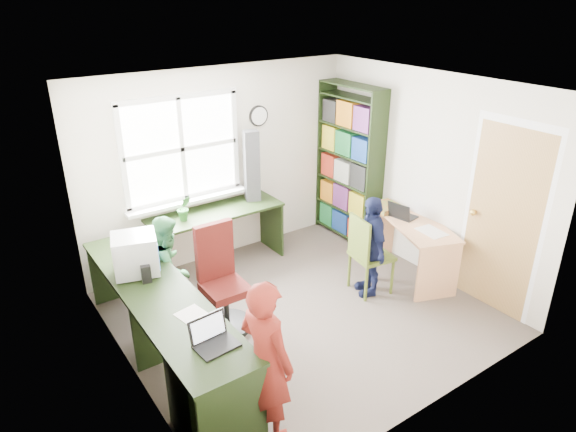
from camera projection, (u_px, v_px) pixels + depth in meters
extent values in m
cube|color=#494039|center=(301.00, 313.00, 5.55)|extent=(3.60, 3.40, 0.02)
cube|color=white|center=(304.00, 86.00, 4.56)|extent=(3.60, 3.40, 0.02)
cube|color=beige|center=(221.00, 165.00, 6.33)|extent=(3.60, 0.02, 2.40)
cube|color=beige|center=(440.00, 287.00, 3.77)|extent=(3.60, 0.02, 2.40)
cube|color=beige|center=(121.00, 262.00, 4.11)|extent=(0.02, 3.40, 2.40)
cube|color=beige|center=(427.00, 175.00, 6.00)|extent=(0.02, 3.40, 2.40)
cube|color=white|center=(182.00, 149.00, 5.93)|extent=(1.40, 0.01, 1.20)
cube|color=white|center=(182.00, 149.00, 5.93)|extent=(1.48, 0.04, 1.28)
cube|color=#A67E48|center=(502.00, 222.00, 5.28)|extent=(0.02, 0.82, 2.00)
sphere|color=gold|center=(473.00, 212.00, 5.51)|extent=(0.07, 0.07, 0.07)
cylinder|color=black|center=(259.00, 116.00, 6.37)|extent=(0.26, 0.03, 0.26)
cylinder|color=white|center=(259.00, 116.00, 6.36)|extent=(0.22, 0.01, 0.22)
cube|color=black|center=(159.00, 294.00, 4.54)|extent=(0.60, 2.70, 0.03)
cube|color=black|center=(216.00, 212.00, 6.18)|extent=(1.65, 0.56, 0.03)
cube|color=black|center=(163.00, 329.00, 4.69)|extent=(0.56, 0.03, 0.72)
cube|color=black|center=(234.00, 420.00, 3.70)|extent=(0.56, 0.03, 0.72)
cube|color=black|center=(117.00, 269.00, 5.68)|extent=(0.56, 0.03, 0.72)
cube|color=black|center=(271.00, 224.00, 6.75)|extent=(0.03, 0.52, 0.72)
cube|color=black|center=(210.00, 390.00, 3.98)|extent=(0.54, 0.45, 0.72)
cube|color=#EAA875|center=(417.00, 224.00, 6.02)|extent=(0.93, 1.31, 0.03)
cube|color=#EAA875|center=(438.00, 273.00, 5.65)|extent=(0.49, 0.20, 0.66)
cube|color=#EAA875|center=(393.00, 230.00, 6.67)|extent=(0.49, 0.20, 0.66)
cube|color=black|center=(375.00, 174.00, 6.48)|extent=(0.30, 0.02, 2.10)
cube|color=black|center=(326.00, 155.00, 7.23)|extent=(0.30, 0.02, 2.10)
cube|color=black|center=(353.00, 85.00, 6.43)|extent=(0.30, 1.00, 0.02)
cube|color=black|center=(346.00, 231.00, 7.26)|extent=(0.30, 1.00, 0.02)
cube|color=black|center=(347.00, 207.00, 7.12)|extent=(0.30, 1.00, 0.02)
cube|color=black|center=(348.00, 181.00, 6.96)|extent=(0.30, 1.00, 0.02)
cube|color=black|center=(350.00, 155.00, 6.81)|extent=(0.30, 1.00, 0.02)
cube|color=black|center=(351.00, 126.00, 6.65)|extent=(0.30, 1.00, 0.02)
cube|color=black|center=(353.00, 97.00, 6.50)|extent=(0.30, 1.00, 0.02)
cube|color=#A62917|center=(361.00, 229.00, 6.98)|extent=(0.25, 0.28, 0.27)
cube|color=navy|center=(346.00, 220.00, 7.22)|extent=(0.25, 0.30, 0.29)
cube|color=#1C7737|center=(332.00, 213.00, 7.44)|extent=(0.25, 0.26, 0.30)
cube|color=gold|center=(363.00, 203.00, 6.83)|extent=(0.25, 0.28, 0.30)
cube|color=#712F77|center=(347.00, 195.00, 7.06)|extent=(0.25, 0.30, 0.32)
cube|color=orange|center=(333.00, 190.00, 7.29)|extent=(0.25, 0.26, 0.29)
cube|color=black|center=(364.00, 176.00, 6.67)|extent=(0.25, 0.28, 0.32)
cube|color=beige|center=(348.00, 170.00, 6.91)|extent=(0.25, 0.30, 0.29)
cube|color=#A62917|center=(334.00, 164.00, 7.13)|extent=(0.25, 0.26, 0.30)
cube|color=navy|center=(366.00, 149.00, 6.52)|extent=(0.25, 0.28, 0.29)
cube|color=#1C7737|center=(349.00, 142.00, 6.75)|extent=(0.25, 0.30, 0.30)
cube|color=gold|center=(335.00, 137.00, 6.98)|extent=(0.25, 0.26, 0.32)
cube|color=#712F77|center=(368.00, 118.00, 6.36)|extent=(0.25, 0.28, 0.30)
cube|color=orange|center=(351.00, 113.00, 6.60)|extent=(0.25, 0.30, 0.32)
cube|color=black|center=(336.00, 110.00, 6.83)|extent=(0.25, 0.26, 0.29)
cylinder|color=black|center=(228.00, 324.00, 5.30)|extent=(0.52, 0.52, 0.05)
cylinder|color=black|center=(227.00, 307.00, 5.21)|extent=(0.06, 0.06, 0.38)
cube|color=#48100D|center=(225.00, 289.00, 5.12)|extent=(0.43, 0.43, 0.08)
cube|color=#48100D|center=(214.00, 250.00, 5.13)|extent=(0.40, 0.08, 0.60)
cylinder|color=#516220|center=(366.00, 284.00, 5.66)|extent=(0.04, 0.04, 0.44)
cylinder|color=#516220|center=(392.00, 277.00, 5.80)|extent=(0.04, 0.04, 0.44)
cylinder|color=#516220|center=(349.00, 270.00, 5.95)|extent=(0.04, 0.04, 0.44)
cylinder|color=#516220|center=(374.00, 263.00, 6.08)|extent=(0.04, 0.04, 0.44)
cube|color=#516220|center=(372.00, 256.00, 5.78)|extent=(0.47, 0.47, 0.04)
cube|color=#516220|center=(359.00, 239.00, 5.60)|extent=(0.09, 0.39, 0.49)
cube|color=silver|center=(138.00, 272.00, 4.83)|extent=(0.34, 0.30, 0.02)
cube|color=silver|center=(135.00, 254.00, 4.76)|extent=(0.48, 0.45, 0.37)
cube|color=#3F72F2|center=(157.00, 251.00, 4.81)|extent=(0.09, 0.30, 0.27)
cube|color=black|center=(217.00, 346.00, 3.84)|extent=(0.33, 0.25, 0.02)
cube|color=black|center=(207.00, 327.00, 3.88)|extent=(0.31, 0.08, 0.21)
cube|color=white|center=(208.00, 328.00, 3.88)|extent=(0.28, 0.06, 0.17)
cube|color=black|center=(403.00, 216.00, 6.17)|extent=(0.27, 0.33, 0.02)
cube|color=black|center=(399.00, 211.00, 6.06)|extent=(0.11, 0.30, 0.20)
cube|color=#3F72F2|center=(399.00, 211.00, 6.06)|extent=(0.08, 0.26, 0.16)
cube|color=black|center=(146.00, 273.00, 4.66)|extent=(0.10, 0.10, 0.17)
cube|color=black|center=(127.00, 249.00, 5.09)|extent=(0.10, 0.10, 0.18)
cube|color=black|center=(252.00, 166.00, 6.32)|extent=(0.22, 0.21, 0.89)
cube|color=red|center=(386.00, 207.00, 6.36)|extent=(0.35, 0.35, 0.07)
cube|color=silver|center=(195.00, 317.00, 4.19)|extent=(0.27, 0.34, 0.00)
cube|color=silver|center=(432.00, 232.00, 5.79)|extent=(0.26, 0.35, 0.00)
imported|color=#2B6A2A|center=(184.00, 208.00, 5.87)|extent=(0.19, 0.16, 0.30)
imported|color=maroon|center=(266.00, 361.00, 3.81)|extent=(0.44, 0.56, 1.36)
imported|color=#2F763D|center=(169.00, 268.00, 5.28)|extent=(0.66, 0.70, 1.15)
imported|color=#12183A|center=(371.00, 246.00, 5.69)|extent=(0.55, 0.74, 1.17)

